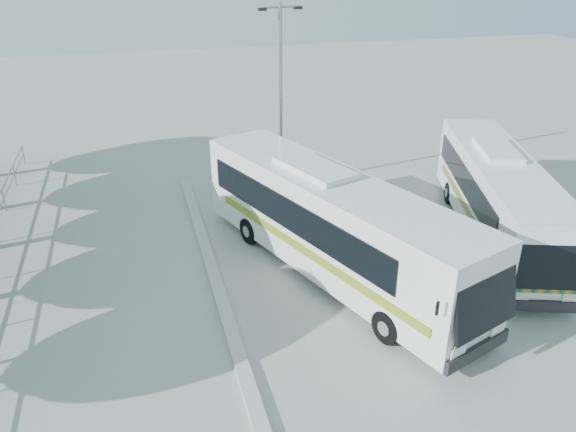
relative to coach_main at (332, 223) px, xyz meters
name	(u,v)px	position (x,y,z in m)	size (l,w,h in m)	color
ground	(289,287)	(-1.65, -0.54, -1.87)	(100.00, 100.00, 0.00)	#A0A09B
kerb_divider	(211,265)	(-3.95, 1.46, -1.80)	(0.40, 16.00, 0.15)	#B2B2AD
coach_main	(332,223)	(0.00, 0.00, 0.00)	(6.41, 12.41, 3.42)	silver
coach_adjacent	(498,196)	(6.95, 0.84, -0.17)	(5.75, 11.32, 3.11)	white
lamppost	(281,90)	(0.43, 8.15, 2.62)	(1.99, 0.49, 8.14)	#95979D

